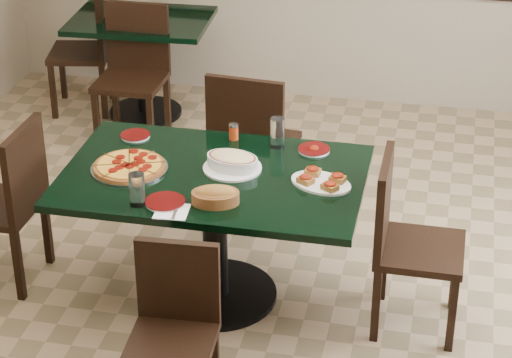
% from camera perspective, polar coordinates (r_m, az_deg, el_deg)
% --- Properties ---
extents(floor, '(5.50, 5.50, 0.00)m').
position_cam_1_polar(floor, '(5.43, 0.11, -6.75)').
color(floor, '#927654').
rests_on(floor, ground).
extents(room_shell, '(5.50, 5.50, 5.50)m').
position_cam_1_polar(room_shell, '(6.39, 12.58, 9.83)').
color(room_shell, white).
rests_on(room_shell, floor).
extents(main_table, '(1.53, 0.99, 0.75)m').
position_cam_1_polar(main_table, '(5.14, -2.40, -1.49)').
color(main_table, black).
rests_on(main_table, floor).
extents(back_table, '(1.02, 0.76, 0.75)m').
position_cam_1_polar(back_table, '(7.36, -6.52, 7.46)').
color(back_table, black).
rests_on(back_table, floor).
extents(chair_far, '(0.50, 0.50, 0.98)m').
position_cam_1_polar(chair_far, '(5.85, -0.30, 2.29)').
color(chair_far, black).
rests_on(chair_far, floor).
extents(chair_near, '(0.40, 0.40, 0.81)m').
position_cam_1_polar(chair_near, '(4.51, -4.67, -8.15)').
color(chair_near, black).
rests_on(chair_near, floor).
extents(chair_right, '(0.44, 0.44, 0.93)m').
position_cam_1_polar(chair_right, '(5.02, 8.44, -3.19)').
color(chair_right, black).
rests_on(chair_right, floor).
extents(chair_left, '(0.44, 0.44, 0.93)m').
position_cam_1_polar(chair_left, '(5.48, -13.90, -0.95)').
color(chair_left, black).
rests_on(chair_left, floor).
extents(back_chair_near, '(0.45, 0.45, 0.96)m').
position_cam_1_polar(back_chair_near, '(6.99, -6.98, 6.44)').
color(back_chair_near, black).
rests_on(back_chair_near, floor).
extents(back_chair_left, '(0.51, 0.51, 0.93)m').
position_cam_1_polar(back_chair_left, '(7.51, -9.42, 7.66)').
color(back_chair_left, black).
rests_on(back_chair_left, floor).
extents(pepperoni_pizza, '(0.39, 0.39, 0.04)m').
position_cam_1_polar(pepperoni_pizza, '(5.12, -7.25, 0.72)').
color(pepperoni_pizza, '#A9A8AF').
rests_on(pepperoni_pizza, main_table).
extents(lasagna_casserole, '(0.30, 0.30, 0.09)m').
position_cam_1_polar(lasagna_casserole, '(5.08, -1.36, 1.03)').
color(lasagna_casserole, white).
rests_on(lasagna_casserole, main_table).
extents(bread_basket, '(0.26, 0.21, 0.10)m').
position_cam_1_polar(bread_basket, '(4.77, -2.34, -0.96)').
color(bread_basket, brown).
rests_on(bread_basket, main_table).
extents(bruschetta_platter, '(0.38, 0.32, 0.05)m').
position_cam_1_polar(bruschetta_platter, '(4.95, 3.74, -0.07)').
color(bruschetta_platter, white).
rests_on(bruschetta_platter, main_table).
extents(side_plate_near, '(0.19, 0.19, 0.02)m').
position_cam_1_polar(side_plate_near, '(4.80, -5.22, -1.32)').
color(side_plate_near, white).
rests_on(side_plate_near, main_table).
extents(side_plate_far_r, '(0.17, 0.17, 0.03)m').
position_cam_1_polar(side_plate_far_r, '(5.28, 3.33, 1.70)').
color(side_plate_far_r, white).
rests_on(side_plate_far_r, main_table).
extents(side_plate_far_l, '(0.16, 0.16, 0.02)m').
position_cam_1_polar(side_plate_far_l, '(5.47, -6.91, 2.49)').
color(side_plate_far_l, white).
rests_on(side_plate_far_l, main_table).
extents(napkin_setting, '(0.17, 0.17, 0.01)m').
position_cam_1_polar(napkin_setting, '(4.73, -4.82, -1.86)').
color(napkin_setting, white).
rests_on(napkin_setting, main_table).
extents(water_glass_a, '(0.08, 0.08, 0.16)m').
position_cam_1_polar(water_glass_a, '(5.29, 1.23, 2.66)').
color(water_glass_a, silver).
rests_on(water_glass_a, main_table).
extents(water_glass_b, '(0.08, 0.08, 0.16)m').
position_cam_1_polar(water_glass_b, '(4.77, -6.81, -0.60)').
color(water_glass_b, silver).
rests_on(water_glass_b, main_table).
extents(pepper_shaker, '(0.05, 0.05, 0.09)m').
position_cam_1_polar(pepper_shaker, '(5.39, -1.28, 2.73)').
color(pepper_shaker, red).
rests_on(pepper_shaker, main_table).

